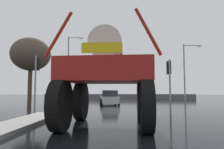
{
  "coord_description": "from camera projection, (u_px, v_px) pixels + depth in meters",
  "views": [
    {
      "loc": [
        0.18,
        -2.59,
        1.46
      ],
      "look_at": [
        -0.3,
        9.71,
        2.43
      ],
      "focal_mm": 33.48,
      "sensor_mm": 36.0,
      "label": 1
    }
  ],
  "objects": [
    {
      "name": "oversize_sprayer",
      "position": [
        108.0,
        77.0,
        8.94
      ],
      "size": [
        4.19,
        5.22,
        4.37
      ],
      "rotation": [
        0.0,
        0.0,
        1.52
      ],
      "color": "black",
      "rests_on": "ground"
    },
    {
      "name": "traffic_signal_near_left",
      "position": [
        37.0,
        71.0,
        13.71
      ],
      "size": [
        0.24,
        0.54,
        3.75
      ],
      "color": "gray",
      "rests_on": "ground"
    },
    {
      "name": "bare_tree_left",
      "position": [
        31.0,
        55.0,
        20.68
      ],
      "size": [
        3.85,
        3.85,
        6.72
      ],
      "color": "#473828",
      "rests_on": "ground"
    },
    {
      "name": "streetlight_far_right",
      "position": [
        186.0,
        69.0,
        26.76
      ],
      "size": [
        2.33,
        0.24,
        7.47
      ],
      "color": "gray",
      "rests_on": "ground"
    },
    {
      "name": "traffic_signal_near_right",
      "position": [
        169.0,
        74.0,
        13.36
      ],
      "size": [
        0.24,
        0.54,
        3.46
      ],
      "color": "gray",
      "rests_on": "ground"
    },
    {
      "name": "median_island",
      "position": [
        16.0,
        124.0,
        8.62
      ],
      "size": [
        1.53,
        8.51,
        0.15
      ],
      "primitive_type": "cube",
      "color": "gray",
      "rests_on": "ground"
    },
    {
      "name": "sedan_ahead",
      "position": [
        109.0,
        98.0,
        22.28
      ],
      "size": [
        2.33,
        4.3,
        1.52
      ],
      "rotation": [
        0.0,
        0.0,
        1.71
      ],
      "color": "#B7B7BF",
      "rests_on": "ground"
    },
    {
      "name": "streetlight_far_left",
      "position": [
        69.0,
        65.0,
        29.97
      ],
      "size": [
        2.16,
        0.24,
        9.3
      ],
      "color": "gray",
      "rests_on": "ground"
    },
    {
      "name": "ground_plane",
      "position": [
        118.0,
        106.0,
        20.4
      ],
      "size": [
        120.0,
        120.0,
        0.0
      ],
      "primitive_type": "plane",
      "color": "black"
    },
    {
      "name": "roadside_barrier",
      "position": [
        119.0,
        97.0,
        36.37
      ],
      "size": [
        26.41,
        0.24,
        0.9
      ],
      "primitive_type": "cube",
      "color": "#59595B",
      "rests_on": "ground"
    },
    {
      "name": "traffic_signal_far_left",
      "position": [
        83.0,
        82.0,
        28.02
      ],
      "size": [
        0.24,
        0.55,
        3.65
      ],
      "color": "gray",
      "rests_on": "ground"
    }
  ]
}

